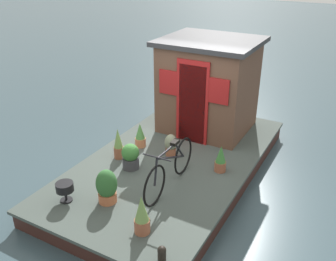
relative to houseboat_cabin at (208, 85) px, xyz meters
name	(u,v)px	position (x,y,z in m)	size (l,w,h in m)	color
ground_plane	(173,174)	(-1.66, 0.00, -1.40)	(60.00, 60.00, 0.00)	#384C54
houseboat_deck	(173,166)	(-1.66, 0.00, -1.22)	(5.55, 3.04, 0.36)	#424C47
houseboat_cabin	(208,85)	(0.00, 0.00, 0.00)	(1.83, 2.06, 2.06)	brown
bicycle	(170,168)	(-2.58, -0.43, -0.65)	(1.78, 0.50, 0.84)	black
potted_plant_basil	(171,145)	(-1.58, 0.09, -0.80)	(0.24, 0.24, 0.47)	#935138
potted_plant_ivy	(140,136)	(-1.55, 0.84, -0.79)	(0.23, 0.23, 0.53)	#C6754C
potted_plant_thyme	(142,215)	(-3.79, -0.63, -0.74)	(0.24, 0.24, 0.63)	#935138
potted_plant_rosemary	(118,144)	(-2.17, 0.95, -0.74)	(0.20, 0.20, 0.64)	#935138
potted_plant_mint	(107,186)	(-3.44, 0.27, -0.75)	(0.35, 0.35, 0.60)	#B2603D
potted_plant_sage	(221,159)	(-1.65, -1.00, -0.79)	(0.22, 0.22, 0.52)	#935138
potted_plant_geranium	(131,156)	(-2.37, 0.53, -0.79)	(0.33, 0.33, 0.50)	#38383D
charcoal_grill	(65,188)	(-3.76, 0.88, -0.79)	(0.29, 0.29, 0.34)	black
mooring_bollard	(162,253)	(-4.14, -1.17, -0.91)	(0.12, 0.12, 0.24)	black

